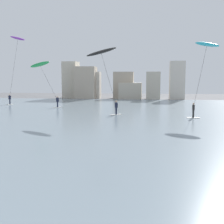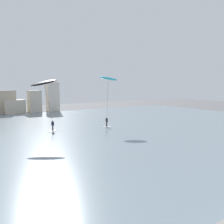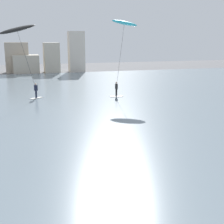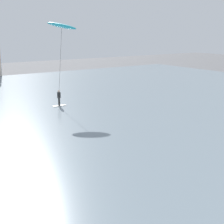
% 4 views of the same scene
% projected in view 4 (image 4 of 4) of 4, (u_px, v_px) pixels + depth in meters
% --- Properties ---
extents(water_bay, '(84.00, 52.00, 0.10)m').
position_uv_depth(water_bay, '(11.00, 112.00, 31.75)').
color(water_bay, slate).
rests_on(water_bay, ground).
extents(kitesurfer_cyan, '(3.63, 3.67, 8.50)m').
position_uv_depth(kitesurfer_cyan, '(61.00, 32.00, 34.44)').
color(kitesurfer_cyan, silver).
rests_on(kitesurfer_cyan, water_bay).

